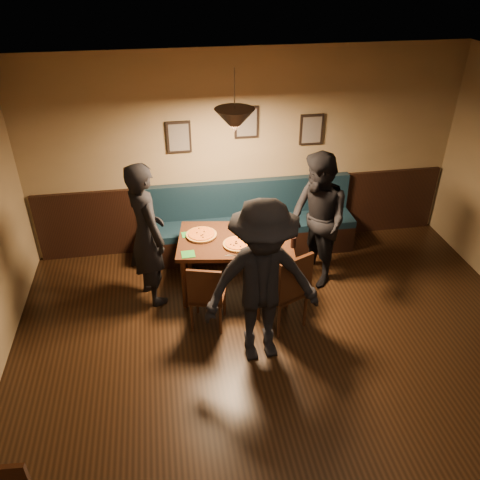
{
  "coord_description": "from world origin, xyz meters",
  "views": [
    {
      "loc": [
        -1.14,
        -2.75,
        3.9
      ],
      "look_at": [
        -0.34,
        1.99,
        0.95
      ],
      "focal_mm": 36.65,
      "sensor_mm": 36.0,
      "label": 1
    }
  ],
  "objects_px": {
    "dining_table": "(235,264)",
    "diner_right": "(317,221)",
    "booth_bench": "(249,221)",
    "chair_near_left": "(208,293)",
    "diner_left": "(147,235)",
    "tabasco_bottle": "(274,232)",
    "soda_glass": "(293,242)",
    "chair_near_right": "(283,288)",
    "diner_front": "(262,284)"
  },
  "relations": [
    {
      "from": "dining_table",
      "to": "diner_right",
      "type": "bearing_deg",
      "value": 11.18
    },
    {
      "from": "booth_bench",
      "to": "chair_near_left",
      "type": "height_order",
      "value": "booth_bench"
    },
    {
      "from": "diner_left",
      "to": "dining_table",
      "type": "bearing_deg",
      "value": -114.21
    },
    {
      "from": "tabasco_bottle",
      "to": "soda_glass",
      "type": "bearing_deg",
      "value": -60.08
    },
    {
      "from": "dining_table",
      "to": "chair_near_left",
      "type": "bearing_deg",
      "value": -115.18
    },
    {
      "from": "diner_right",
      "to": "tabasco_bottle",
      "type": "xyz_separation_m",
      "value": [
        -0.56,
        -0.04,
        -0.07
      ]
    },
    {
      "from": "chair_near_left",
      "to": "soda_glass",
      "type": "distance_m",
      "value": 1.19
    },
    {
      "from": "diner_right",
      "to": "tabasco_bottle",
      "type": "distance_m",
      "value": 0.57
    },
    {
      "from": "chair_near_right",
      "to": "diner_front",
      "type": "relative_size",
      "value": 0.54
    },
    {
      "from": "chair_near_left",
      "to": "diner_left",
      "type": "distance_m",
      "value": 1.02
    },
    {
      "from": "chair_near_right",
      "to": "tabasco_bottle",
      "type": "relative_size",
      "value": 8.33
    },
    {
      "from": "booth_bench",
      "to": "diner_left",
      "type": "bearing_deg",
      "value": -148.81
    },
    {
      "from": "chair_near_right",
      "to": "diner_left",
      "type": "distance_m",
      "value": 1.72
    },
    {
      "from": "chair_near_left",
      "to": "diner_left",
      "type": "bearing_deg",
      "value": 151.62
    },
    {
      "from": "chair_near_left",
      "to": "soda_glass",
      "type": "relative_size",
      "value": 6.5
    },
    {
      "from": "dining_table",
      "to": "tabasco_bottle",
      "type": "bearing_deg",
      "value": 8.51
    },
    {
      "from": "dining_table",
      "to": "chair_near_left",
      "type": "height_order",
      "value": "chair_near_left"
    },
    {
      "from": "chair_near_left",
      "to": "diner_front",
      "type": "xyz_separation_m",
      "value": [
        0.51,
        -0.59,
        0.5
      ]
    },
    {
      "from": "diner_right",
      "to": "diner_left",
      "type": "bearing_deg",
      "value": -103.58
    },
    {
      "from": "diner_right",
      "to": "diner_front",
      "type": "bearing_deg",
      "value": -52.16
    },
    {
      "from": "diner_left",
      "to": "soda_glass",
      "type": "bearing_deg",
      "value": -123.77
    },
    {
      "from": "tabasco_bottle",
      "to": "diner_left",
      "type": "bearing_deg",
      "value": 179.55
    },
    {
      "from": "diner_left",
      "to": "chair_near_right",
      "type": "bearing_deg",
      "value": -140.88
    },
    {
      "from": "chair_near_right",
      "to": "soda_glass",
      "type": "relative_size",
      "value": 7.6
    },
    {
      "from": "chair_near_left",
      "to": "diner_front",
      "type": "relative_size",
      "value": 0.47
    },
    {
      "from": "dining_table",
      "to": "chair_near_right",
      "type": "distance_m",
      "value": 0.88
    },
    {
      "from": "dining_table",
      "to": "diner_front",
      "type": "xyz_separation_m",
      "value": [
        0.08,
        -1.21,
        0.56
      ]
    },
    {
      "from": "chair_near_left",
      "to": "diner_right",
      "type": "distance_m",
      "value": 1.68
    },
    {
      "from": "booth_bench",
      "to": "tabasco_bottle",
      "type": "height_order",
      "value": "booth_bench"
    },
    {
      "from": "diner_front",
      "to": "diner_right",
      "type": "bearing_deg",
      "value": 48.55
    },
    {
      "from": "chair_near_right",
      "to": "diner_right",
      "type": "xyz_separation_m",
      "value": [
        0.62,
        0.8,
        0.38
      ]
    },
    {
      "from": "chair_near_right",
      "to": "soda_glass",
      "type": "height_order",
      "value": "chair_near_right"
    },
    {
      "from": "diner_front",
      "to": "diner_left",
      "type": "bearing_deg",
      "value": 129.51
    },
    {
      "from": "diner_right",
      "to": "soda_glass",
      "type": "relative_size",
      "value": 13.17
    },
    {
      "from": "dining_table",
      "to": "diner_left",
      "type": "distance_m",
      "value": 1.19
    },
    {
      "from": "diner_front",
      "to": "tabasco_bottle",
      "type": "xyz_separation_m",
      "value": [
        0.4,
        1.21,
        -0.13
      ]
    },
    {
      "from": "diner_right",
      "to": "tabasco_bottle",
      "type": "height_order",
      "value": "diner_right"
    },
    {
      "from": "chair_near_right",
      "to": "diner_left",
      "type": "relative_size",
      "value": 0.56
    },
    {
      "from": "chair_near_right",
      "to": "tabasco_bottle",
      "type": "xyz_separation_m",
      "value": [
        0.06,
        0.75,
        0.3
      ]
    },
    {
      "from": "diner_front",
      "to": "chair_near_right",
      "type": "bearing_deg",
      "value": 49.06
    },
    {
      "from": "chair_near_left",
      "to": "dining_table",
      "type": "bearing_deg",
      "value": 72.0
    },
    {
      "from": "booth_bench",
      "to": "diner_right",
      "type": "relative_size",
      "value": 1.69
    },
    {
      "from": "chair_near_right",
      "to": "tabasco_bottle",
      "type": "height_order",
      "value": "chair_near_right"
    },
    {
      "from": "booth_bench",
      "to": "dining_table",
      "type": "distance_m",
      "value": 0.93
    },
    {
      "from": "chair_near_left",
      "to": "chair_near_right",
      "type": "distance_m",
      "value": 0.87
    },
    {
      "from": "diner_left",
      "to": "diner_right",
      "type": "bearing_deg",
      "value": -112.88
    },
    {
      "from": "soda_glass",
      "to": "booth_bench",
      "type": "bearing_deg",
      "value": 105.56
    },
    {
      "from": "chair_near_left",
      "to": "diner_right",
      "type": "height_order",
      "value": "diner_right"
    },
    {
      "from": "dining_table",
      "to": "soda_glass",
      "type": "xyz_separation_m",
      "value": [
        0.66,
        -0.3,
        0.44
      ]
    },
    {
      "from": "soda_glass",
      "to": "dining_table",
      "type": "bearing_deg",
      "value": 155.78
    }
  ]
}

